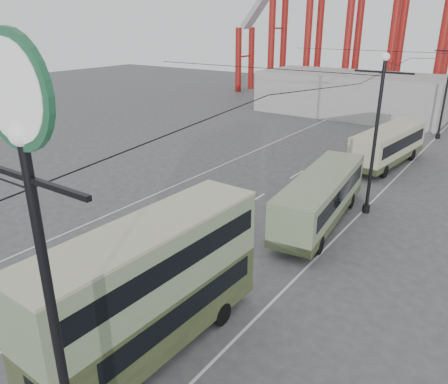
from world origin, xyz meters
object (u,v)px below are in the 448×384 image
Objects in this scene: single_decker_cream at (388,145)px; single_decker_green at (321,197)px; lamp_post_near at (33,202)px; double_decker_bus at (151,284)px; pedestrian at (156,269)px.

single_decker_green is at bearing -83.82° from single_decker_cream.
lamp_post_near is 1.18× the size of double_decker_bus.
single_decker_green is 10.73m from pedestrian.
pedestrian is at bearing -113.19° from single_decker_green.
pedestrian is (-4.83, 7.70, -6.90)m from lamp_post_near.
lamp_post_near reaches higher than single_decker_green.
single_decker_cream reaches higher than single_decker_green.
lamp_post_near reaches higher than double_decker_bus.
lamp_post_near is 1.10× the size of single_decker_cream.
pedestrian is at bearing -91.28° from single_decker_cream.
single_decker_green reaches higher than pedestrian.
double_decker_bus is 4.26m from pedestrian.
pedestrian is at bearing 134.01° from double_decker_bus.
single_decker_green is 5.47× the size of pedestrian.
lamp_post_near reaches higher than pedestrian.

